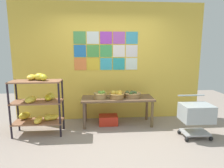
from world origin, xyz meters
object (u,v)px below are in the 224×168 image
at_px(display_table, 118,101).
at_px(fruit_basket_right, 117,95).
at_px(banana_shelf_unit, 39,101).
at_px(shopping_cart, 196,114).
at_px(produce_crate_under_table, 108,120).
at_px(fruit_basket_back_left, 100,95).
at_px(fruit_basket_centre, 132,94).

xyz_separation_m(display_table, fruit_basket_right, (-0.02, -0.08, 0.16)).
relative_size(banana_shelf_unit, shopping_cart, 1.55).
distance_m(display_table, produce_crate_under_table, 0.49).
bearing_deg(shopping_cart, banana_shelf_unit, 176.75).
bearing_deg(display_table, fruit_basket_right, -105.26).
bearing_deg(banana_shelf_unit, display_table, 12.49).
xyz_separation_m(display_table, fruit_basket_back_left, (-0.38, -0.06, 0.16)).
relative_size(fruit_basket_centre, produce_crate_under_table, 0.91).
relative_size(fruit_basket_back_left, shopping_cart, 0.37).
height_order(produce_crate_under_table, shopping_cart, shopping_cart).
xyz_separation_m(fruit_basket_centre, fruit_basket_right, (-0.35, -0.08, 0.02)).
height_order(banana_shelf_unit, fruit_basket_centre, banana_shelf_unit).
bearing_deg(display_table, banana_shelf_unit, -167.51).
bearing_deg(fruit_basket_centre, produce_crate_under_table, 179.59).
height_order(fruit_basket_right, shopping_cart, fruit_basket_right).
xyz_separation_m(fruit_basket_back_left, shopping_cart, (1.80, -0.73, -0.24)).
distance_m(banana_shelf_unit, shopping_cart, 3.06).
bearing_deg(banana_shelf_unit, produce_crate_under_table, 14.57).
distance_m(banana_shelf_unit, produce_crate_under_table, 1.55).
bearing_deg(shopping_cart, fruit_basket_right, 158.88).
distance_m(banana_shelf_unit, fruit_basket_right, 1.60).
relative_size(display_table, produce_crate_under_table, 3.78).
bearing_deg(fruit_basket_centre, banana_shelf_unit, -169.49).
xyz_separation_m(display_table, fruit_basket_centre, (0.33, 0.00, 0.14)).
height_order(fruit_basket_back_left, shopping_cart, fruit_basket_back_left).
height_order(fruit_basket_back_left, fruit_basket_right, fruit_basket_right).
bearing_deg(fruit_basket_back_left, produce_crate_under_table, 20.13).
bearing_deg(banana_shelf_unit, shopping_cart, -8.11).
bearing_deg(fruit_basket_back_left, shopping_cart, -21.96).
height_order(banana_shelf_unit, fruit_basket_right, banana_shelf_unit).
relative_size(display_table, fruit_basket_centre, 4.17).
xyz_separation_m(produce_crate_under_table, shopping_cart, (1.63, -0.79, 0.36)).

